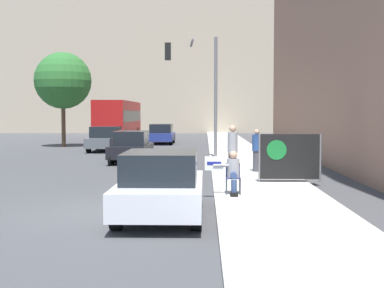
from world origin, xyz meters
TOP-DOWN VIEW (x-y plane):
  - ground_plane at (0.00, 0.00)m, footprint 160.00×160.00m
  - sidewalk_curb at (3.62, 15.00)m, footprint 3.08×90.00m
  - seated_protester at (2.58, 2.12)m, footprint 0.98×0.77m
  - jogger_on_sidewalk at (2.76, 5.60)m, footprint 0.34×0.34m
  - pedestrian_behind at (3.79, 7.88)m, footprint 0.34×0.34m
  - protest_banner at (4.54, 4.71)m, footprint 2.01×0.06m
  - traffic_light_pole at (1.49, 13.95)m, footprint 2.59×2.36m
  - parked_car_curbside at (0.85, -0.62)m, footprint 1.83×4.20m
  - car_on_road_nearest at (-1.71, 13.04)m, footprint 1.74×4.26m
  - car_on_road_midblock at (-4.28, 20.36)m, footprint 1.87×4.38m
  - car_on_road_distant at (-1.51, 28.29)m, footprint 1.87×4.63m
  - city_bus_on_road at (-5.78, 34.39)m, footprint 2.51×11.36m
  - motorcycle_on_road at (-2.42, 11.95)m, footprint 0.28×2.11m
  - street_tree_midblock at (-8.02, 24.43)m, footprint 3.92×3.92m

SIDE VIEW (x-z plane):
  - ground_plane at x=0.00m, z-range 0.00..0.00m
  - sidewalk_curb at x=3.62m, z-range 0.00..0.13m
  - motorcycle_on_road at x=-2.42m, z-range -0.09..1.18m
  - car_on_road_nearest at x=-1.71m, z-range -0.01..1.49m
  - parked_car_curbside at x=0.85m, z-range -0.01..1.49m
  - car_on_road_distant at x=-1.51m, z-range -0.01..1.52m
  - car_on_road_midblock at x=-4.28m, z-range -0.01..1.52m
  - seated_protester at x=2.58m, z-range 0.17..1.36m
  - pedestrian_behind at x=3.79m, z-range 0.14..1.75m
  - protest_banner at x=4.54m, z-range 0.18..1.73m
  - jogger_on_sidewalk at x=2.76m, z-range 0.15..1.96m
  - city_bus_on_road at x=-5.78m, z-range 0.25..3.62m
  - traffic_light_pole at x=1.49m, z-range 1.12..7.08m
  - street_tree_midblock at x=-8.02m, z-range 1.31..7.87m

